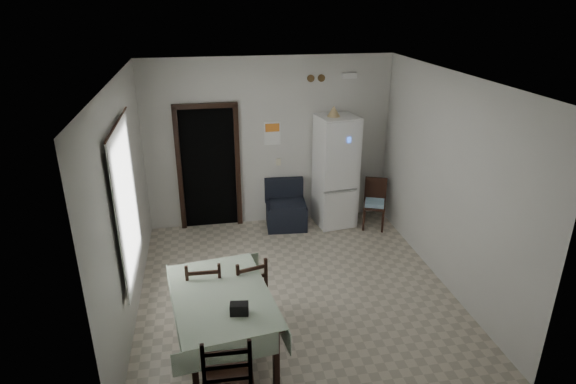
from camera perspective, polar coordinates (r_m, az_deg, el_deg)
The scene contains 25 objects.
ground at distance 6.85m, azimuth 0.77°, elevation -11.31°, with size 4.50×4.50×0.00m, color #ABA18C.
ceiling at distance 5.77m, azimuth 0.92°, elevation 13.42°, with size 4.20×4.50×0.02m, color white, non-canonical shape.
wall_back at distance 8.26m, azimuth -2.21°, elevation 5.83°, with size 4.20×0.02×2.90m, color beige, non-canonical shape.
wall_front at distance 4.23m, azimuth 6.89°, elevation -11.50°, with size 4.20×0.02×2.90m, color beige, non-canonical shape.
wall_left at distance 6.14m, azimuth -18.77°, elevation -1.37°, with size 0.02×4.50×2.90m, color beige, non-canonical shape.
wall_right at distance 6.86m, azimuth 18.31°, elevation 1.19°, with size 0.02×4.50×2.90m, color beige, non-canonical shape.
doorway at distance 8.49m, azimuth -9.41°, elevation 3.26°, with size 1.06×0.52×2.22m.
window_recess at distance 5.93m, azimuth -19.60°, elevation -1.28°, with size 0.10×1.20×1.60m, color silver.
curtain at distance 5.91m, azimuth -18.55°, elevation -1.21°, with size 0.02×1.45×1.85m, color white.
curtain_rod at distance 5.62m, azimuth -19.64°, elevation 7.73°, with size 0.02×0.02×1.60m, color black.
calendar at distance 8.21m, azimuth -1.87°, elevation 6.97°, with size 0.28×0.02×0.40m, color white.
calendar_image at distance 8.17m, azimuth -1.87°, elevation 7.63°, with size 0.24×0.01×0.14m, color orange.
light_switch at distance 8.37m, azimuth -1.14°, elevation 3.57°, with size 0.08×0.02×0.12m, color beige.
vent_left at distance 8.13m, azimuth 2.71°, elevation 13.30°, with size 0.12×0.12×0.03m, color brown.
vent_right at distance 8.17m, azimuth 3.98°, elevation 13.32°, with size 0.12×0.12×0.03m, color brown.
emergency_light at distance 8.27m, azimuth 7.27°, elevation 13.52°, with size 0.25×0.07×0.09m, color white.
fridge at distance 8.33m, azimuth 5.66°, elevation 2.43°, with size 0.63×0.63×1.95m, color white, non-canonical shape.
tan_cone at distance 8.00m, azimuth 5.45°, elevation 9.52°, with size 0.21×0.21×0.17m, color tan.
navy_seat at distance 8.35m, azimuth -0.21°, elevation -1.55°, with size 0.68×0.66×0.82m, color black, non-canonical shape.
corner_chair at distance 8.44m, azimuth 10.21°, elevation -1.47°, with size 0.38×0.38×0.87m, color black, non-canonical shape.
dining_table at distance 5.57m, azimuth -7.66°, elevation -15.40°, with size 1.02×1.55×0.81m, color #A3B69C, non-canonical shape.
black_bag at distance 5.00m, azimuth -5.80°, elevation -13.60°, with size 0.19×0.11×0.12m, color black.
dining_chair_far_left at distance 5.95m, azimuth -9.74°, elevation -11.73°, with size 0.42×0.42×0.99m, color black, non-canonical shape.
dining_chair_far_right at distance 6.00m, azimuth -4.80°, elevation -11.35°, with size 0.40×0.40×0.94m, color black, non-canonical shape.
dining_chair_near_head at distance 4.78m, azimuth -7.15°, elevation -20.75°, with size 0.47×0.47×1.09m, color black, non-canonical shape.
Camera 1 is at (-1.12, -5.59, 3.79)m, focal length 30.00 mm.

